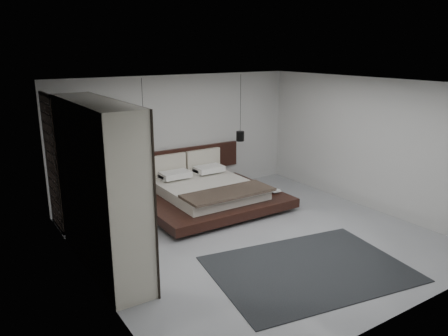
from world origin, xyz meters
TOP-DOWN VIEW (x-y plane):
  - floor at (0.00, 0.00)m, footprint 6.00×6.00m
  - ceiling at (0.00, 0.00)m, footprint 6.00×6.00m
  - wall_back at (0.00, 3.00)m, footprint 6.00×0.00m
  - wall_front at (0.00, -3.00)m, footprint 6.00×0.00m
  - wall_left at (-3.00, 0.00)m, footprint 0.00×6.00m
  - wall_right at (3.00, 0.00)m, footprint 0.00×6.00m
  - lattice_screen at (-2.95, 2.45)m, footprint 0.05×0.90m
  - bed at (0.10, 1.90)m, footprint 2.96×2.47m
  - book_lower at (1.32, 1.22)m, footprint 0.36×0.40m
  - book_upper at (1.30, 1.19)m, footprint 0.25×0.32m
  - pendant_left at (-1.11, 2.38)m, footprint 0.16×0.16m
  - pendant_right at (1.32, 2.38)m, footprint 0.19×0.19m
  - wardrobe at (-2.70, 0.40)m, footprint 0.64×2.70m
  - rug at (-0.04, -1.46)m, footprint 3.34×2.63m

SIDE VIEW (x-z plane):
  - floor at x=0.00m, z-range 0.00..0.00m
  - rug at x=-0.04m, z-range 0.00..0.01m
  - book_lower at x=1.32m, z-range 0.27..0.31m
  - bed at x=0.10m, z-range -0.25..0.85m
  - book_upper at x=1.30m, z-range 0.31..0.33m
  - lattice_screen at x=-2.95m, z-range 0.00..2.60m
  - wardrobe at x=-2.70m, z-range 0.00..2.65m
  - pendant_right at x=1.32m, z-range 0.58..2.14m
  - wall_back at x=0.00m, z-range -1.60..4.40m
  - wall_front at x=0.00m, z-range -1.60..4.40m
  - wall_left at x=-3.00m, z-range -1.60..4.40m
  - wall_right at x=3.00m, z-range -1.60..4.40m
  - pendant_left at x=-1.11m, z-range 0.66..2.16m
  - ceiling at x=0.00m, z-range 2.80..2.80m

